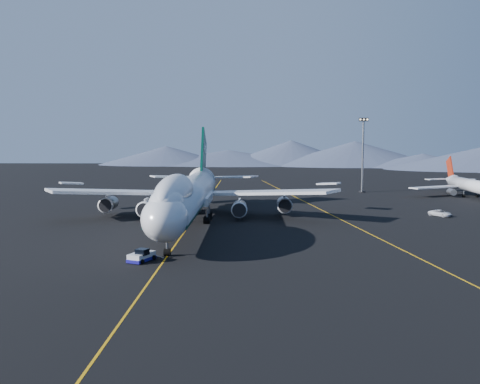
{
  "coord_description": "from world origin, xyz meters",
  "views": [
    {
      "loc": [
        11.8,
        -100.47,
        16.64
      ],
      "look_at": [
        9.66,
        4.49,
        6.0
      ],
      "focal_mm": 40.0,
      "sensor_mm": 36.0,
      "label": 1
    }
  ],
  "objects_px": {
    "pushback_tug": "(142,257)",
    "second_jet": "(471,186)",
    "floodlight_mast": "(363,155)",
    "service_van": "(440,213)",
    "boeing_747": "(189,195)"
  },
  "relations": [
    {
      "from": "pushback_tug",
      "to": "service_van",
      "type": "xyz_separation_m",
      "value": [
        55.22,
        42.88,
        0.11
      ]
    },
    {
      "from": "pushback_tug",
      "to": "boeing_747",
      "type": "bearing_deg",
      "value": 107.4
    },
    {
      "from": "service_van",
      "to": "boeing_747",
      "type": "bearing_deg",
      "value": 155.76
    },
    {
      "from": "second_jet",
      "to": "service_van",
      "type": "height_order",
      "value": "second_jet"
    },
    {
      "from": "second_jet",
      "to": "service_van",
      "type": "bearing_deg",
      "value": -111.97
    },
    {
      "from": "pushback_tug",
      "to": "second_jet",
      "type": "height_order",
      "value": "second_jet"
    },
    {
      "from": "pushback_tug",
      "to": "floodlight_mast",
      "type": "xyz_separation_m",
      "value": [
        49.08,
        93.67,
        10.95
      ]
    },
    {
      "from": "boeing_747",
      "to": "pushback_tug",
      "type": "distance_m",
      "value": 30.32
    },
    {
      "from": "boeing_747",
      "to": "floodlight_mast",
      "type": "distance_m",
      "value": 79.03
    },
    {
      "from": "floodlight_mast",
      "to": "boeing_747",
      "type": "bearing_deg",
      "value": -125.78
    },
    {
      "from": "pushback_tug",
      "to": "second_jet",
      "type": "distance_m",
      "value": 110.07
    },
    {
      "from": "service_van",
      "to": "floodlight_mast",
      "type": "xyz_separation_m",
      "value": [
        -6.13,
        50.79,
        10.85
      ]
    },
    {
      "from": "second_jet",
      "to": "floodlight_mast",
      "type": "height_order",
      "value": "floodlight_mast"
    },
    {
      "from": "boeing_747",
      "to": "second_jet",
      "type": "bearing_deg",
      "value": 33.88
    },
    {
      "from": "boeing_747",
      "to": "pushback_tug",
      "type": "bearing_deg",
      "value": -95.76
    }
  ]
}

